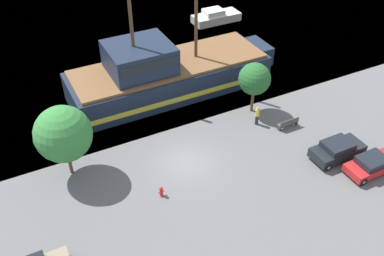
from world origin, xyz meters
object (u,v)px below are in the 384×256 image
Objects in this scene: parked_car_curb_mid at (337,150)px; bench_promenade_east at (288,123)px; pirate_ship at (166,73)px; moored_boat_dockside at (216,17)px; fire_hydrant at (161,191)px; parked_car_curb_front at (372,164)px; pedestrian_walking_near at (257,116)px.

parked_car_curb_mid reaches higher than bench_promenade_east.
moored_boat_dockside is (11.38, 11.15, -1.24)m from pirate_ship.
fire_hydrant is at bearing -115.91° from pirate_ship.
parked_car_curb_mid is (-4.00, -25.06, 0.11)m from moored_boat_dockside.
pedestrian_walking_near reaches higher than parked_car_curb_front.
pedestrian_walking_near is at bearing -60.55° from pirate_ship.
pedestrian_walking_near is (4.44, -7.86, -0.99)m from pirate_ship.
parked_car_curb_mid is at bearing -77.96° from bench_promenade_east.
pirate_ship is 4.81× the size of parked_car_curb_front.
pirate_ship reaches higher than pedestrian_walking_near.
pirate_ship reaches higher than fire_hydrant.
parked_car_curb_mid is 2.23× the size of bench_promenade_east.
parked_car_curb_mid is (-1.14, 2.26, 0.07)m from parked_car_curb_front.
parked_car_curb_front is at bearing -62.20° from pirate_ship.
parked_car_curb_mid is at bearing -64.05° from pedestrian_walking_near.
pedestrian_walking_near is at bearing 115.95° from parked_car_curb_mid.
moored_boat_dockside reaches higher than parked_car_curb_mid.
fire_hydrant is 0.43× the size of bench_promenade_east.
pedestrian_walking_near is (10.06, 3.72, 0.44)m from fire_hydrant.
pirate_ship is 9.08m from pedestrian_walking_near.
parked_car_curb_front is at bearing -63.17° from parked_car_curb_mid.
pirate_ship is 11.47m from bench_promenade_east.
fire_hydrant is at bearing 169.86° from parked_car_curb_mid.
parked_car_curb_mid is 2.39× the size of pedestrian_walking_near.
pirate_ship is 15.79m from parked_car_curb_mid.
parked_car_curb_front reaches higher than fire_hydrant.
bench_promenade_east is (-4.96, -20.55, -0.16)m from moored_boat_dockside.
moored_boat_dockside is 28.39m from fire_hydrant.
pirate_ship reaches higher than moored_boat_dockside.
parked_car_curb_front is 2.20× the size of bench_promenade_east.
parked_car_curb_front is 14.88m from fire_hydrant.
pirate_ship is at bearing 119.45° from pedestrian_walking_near.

